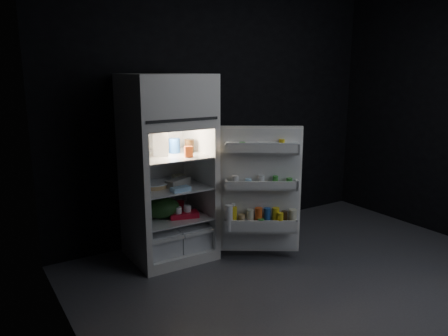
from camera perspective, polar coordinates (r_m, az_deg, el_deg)
floor at (r=3.98m, az=13.21°, el=-14.82°), size 4.00×3.40×0.00m
wall_back at (r=4.89m, az=-0.26°, el=7.25°), size 4.00×0.00×2.70m
wall_left at (r=2.55m, az=-18.75°, el=1.51°), size 0.00×3.40×2.70m
refrigerator at (r=4.22m, az=-7.52°, el=0.84°), size 0.76×0.71×1.78m
fridge_door at (r=4.14m, az=4.79°, el=-3.32°), size 0.71×0.55×1.22m
milk_jug at (r=4.15m, az=-8.30°, el=3.29°), size 0.18×0.18×0.24m
mayo_jar at (r=4.26m, az=-6.49°, el=2.91°), size 0.14×0.14×0.14m
jam_jar at (r=4.27m, az=-4.55°, el=2.91°), size 0.10×0.10×0.13m
amber_bottle at (r=4.14m, az=-10.53°, el=3.06°), size 0.10×0.10×0.22m
small_carton at (r=4.04m, az=-4.65°, el=2.14°), size 0.08×0.07×0.10m
egg_carton at (r=4.21m, az=-6.00°, el=-1.86°), size 0.29×0.20×0.07m
pie at (r=4.20m, az=-9.26°, el=-2.22°), size 0.35×0.35×0.04m
flat_package at (r=4.03m, az=-5.69°, el=-2.75°), size 0.19×0.11×0.04m
wrapped_pkg at (r=4.45m, az=-5.89°, el=-1.19°), size 0.12×0.10×0.05m
produce_bag at (r=4.24m, az=-8.09°, el=-5.15°), size 0.38×0.33×0.20m
yogurt_tray at (r=4.25m, az=-5.28°, el=-6.08°), size 0.31×0.21×0.05m
small_can_red at (r=4.47m, az=-5.71°, el=-4.84°), size 0.07×0.07×0.09m
small_can_silver at (r=4.54m, az=-5.31°, el=-4.57°), size 0.08×0.08×0.09m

